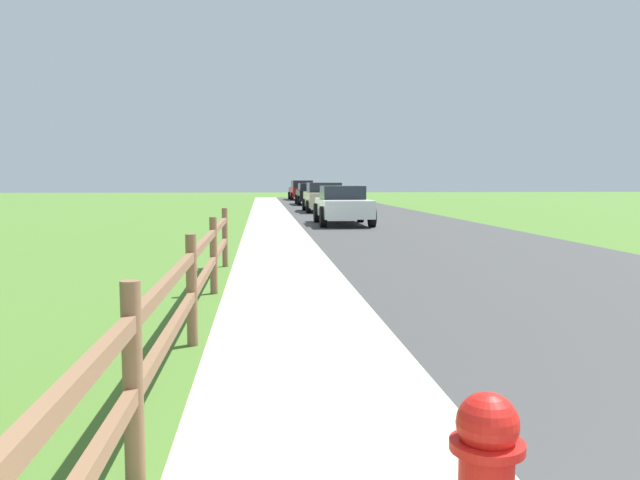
# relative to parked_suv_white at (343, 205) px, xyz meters

# --- Properties ---
(ground_plane) EXTENTS (120.00, 120.00, 0.00)m
(ground_plane) POSITION_rel_parked_suv_white_xyz_m (-1.62, 1.85, -0.74)
(ground_plane) COLOR #49712A
(road_asphalt) EXTENTS (7.00, 66.00, 0.01)m
(road_asphalt) POSITION_rel_parked_suv_white_xyz_m (1.88, 3.85, -0.73)
(road_asphalt) COLOR #3C3C3C
(road_asphalt) RESTS_ON ground
(curb_concrete) EXTENTS (6.00, 66.00, 0.01)m
(curb_concrete) POSITION_rel_parked_suv_white_xyz_m (-4.62, 3.85, -0.73)
(curb_concrete) COLOR #B1B394
(curb_concrete) RESTS_ON ground
(grass_verge) EXTENTS (5.00, 66.00, 0.00)m
(grass_verge) POSITION_rel_parked_suv_white_xyz_m (-6.12, 3.85, -0.73)
(grass_verge) COLOR #49712A
(grass_verge) RESTS_ON ground
(rail_fence) EXTENTS (0.11, 11.75, 1.14)m
(rail_fence) POSITION_rel_parked_suv_white_xyz_m (-3.75, -17.12, -0.07)
(rail_fence) COLOR brown
(rail_fence) RESTS_ON ground
(parked_suv_white) EXTENTS (1.99, 4.37, 1.45)m
(parked_suv_white) POSITION_rel_parked_suv_white_xyz_m (0.00, 0.00, 0.00)
(parked_suv_white) COLOR white
(parked_suv_white) RESTS_ON ground
(parked_car_beige) EXTENTS (2.14, 4.57, 1.53)m
(parked_car_beige) POSITION_rel_parked_suv_white_xyz_m (0.27, 9.71, 0.03)
(parked_car_beige) COLOR #C6B793
(parked_car_beige) RESTS_ON ground
(parked_car_black) EXTENTS (2.12, 4.63, 1.45)m
(parked_car_black) POSITION_rel_parked_suv_white_xyz_m (0.36, 19.30, 0.01)
(parked_car_black) COLOR black
(parked_car_black) RESTS_ON ground
(parked_car_red) EXTENTS (2.19, 4.98, 1.63)m
(parked_car_red) POSITION_rel_parked_suv_white_xyz_m (0.36, 29.67, 0.08)
(parked_car_red) COLOR maroon
(parked_car_red) RESTS_ON ground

